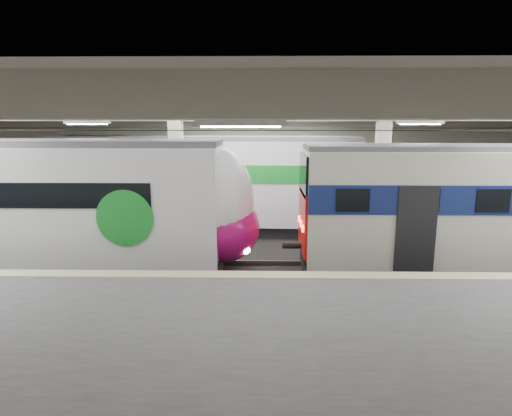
{
  "coord_description": "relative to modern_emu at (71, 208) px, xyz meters",
  "views": [
    {
      "loc": [
        0.4,
        -13.68,
        4.97
      ],
      "look_at": [
        0.14,
        1.0,
        2.0
      ],
      "focal_mm": 30.0,
      "sensor_mm": 36.0,
      "label": 1
    }
  ],
  "objects": [
    {
      "name": "older_rer",
      "position": [
        13.99,
        0.0,
        0.07
      ],
      "size": [
        12.82,
        2.83,
        4.26
      ],
      "color": "beige",
      "rests_on": "ground"
    },
    {
      "name": "station_hall",
      "position": [
        5.96,
        -1.74,
        1.08
      ],
      "size": [
        36.0,
        24.0,
        5.75
      ],
      "color": "black",
      "rests_on": "ground"
    },
    {
      "name": "far_train",
      "position": [
        3.8,
        5.5,
        0.08
      ],
      "size": [
        13.65,
        3.4,
        4.34
      ],
      "rotation": [
        0.0,
        0.0,
        -0.05
      ],
      "color": "white",
      "rests_on": "ground"
    },
    {
      "name": "modern_emu",
      "position": [
        0.0,
        0.0,
        0.0
      ],
      "size": [
        13.63,
        2.81,
        4.4
      ],
      "color": "white",
      "rests_on": "ground"
    }
  ]
}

